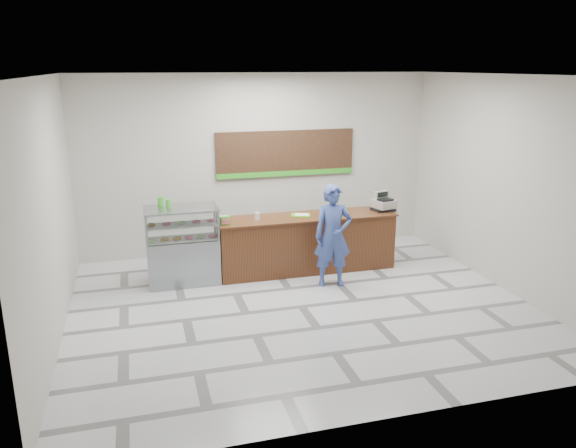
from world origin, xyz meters
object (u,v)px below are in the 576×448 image
object	(u,v)px
sales_counter	(306,243)
cash_register	(383,203)
customer	(333,236)
serving_tray	(301,215)
display_case	(182,245)

from	to	relation	value
sales_counter	cash_register	distance (m)	1.63
cash_register	customer	bearing A→B (deg)	-163.51
sales_counter	cash_register	world-z (taller)	cash_register
cash_register	customer	world-z (taller)	customer
cash_register	customer	xyz separation A→B (m)	(-1.28, -0.80, -0.29)
cash_register	serving_tray	world-z (taller)	cash_register
display_case	customer	world-z (taller)	customer
sales_counter	display_case	size ratio (longest dim) A/B	2.45
serving_tray	customer	world-z (taller)	customer
customer	cash_register	bearing A→B (deg)	40.39
display_case	sales_counter	bearing A→B (deg)	0.01
sales_counter	display_case	bearing A→B (deg)	-179.99
sales_counter	display_case	world-z (taller)	display_case
display_case	serving_tray	distance (m)	2.16
sales_counter	cash_register	xyz separation A→B (m)	(1.50, 0.02, 0.64)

